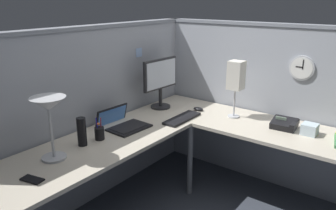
{
  "coord_description": "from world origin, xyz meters",
  "views": [
    {
      "loc": [
        -2.22,
        -1.39,
        1.8
      ],
      "look_at": [
        -0.07,
        0.24,
        0.94
      ],
      "focal_mm": 35.93,
      "sensor_mm": 36.0,
      "label": 1
    }
  ],
  "objects": [
    {
      "name": "tissue_box",
      "position": [
        0.51,
        -0.77,
        0.78
      ],
      "size": [
        0.12,
        0.12,
        0.09
      ],
      "primitive_type": "cube",
      "color": "silver",
      "rests_on": "desk"
    },
    {
      "name": "laptop",
      "position": [
        -0.29,
        0.59,
        0.75
      ],
      "size": [
        0.36,
        0.4,
        0.22
      ],
      "color": "black",
      "rests_on": "desk"
    },
    {
      "name": "keyboard",
      "position": [
        0.17,
        0.26,
        0.74
      ],
      "size": [
        0.43,
        0.15,
        0.02
      ],
      "primitive_type": "cube",
      "rotation": [
        0.0,
        0.0,
        0.01
      ],
      "color": "black",
      "rests_on": "desk"
    },
    {
      "name": "cell_phone",
      "position": [
        -1.27,
        0.38,
        0.73
      ],
      "size": [
        0.1,
        0.16,
        0.01
      ],
      "primitive_type": "cube",
      "rotation": [
        0.0,
        0.0,
        0.22
      ],
      "color": "black",
      "rests_on": "desk"
    },
    {
      "name": "desk_lamp_dome",
      "position": [
        -1.02,
        0.52,
        1.09
      ],
      "size": [
        0.24,
        0.24,
        0.44
      ],
      "color": "#B7BABF",
      "rests_on": "desk"
    },
    {
      "name": "pen_cup",
      "position": [
        -0.6,
        0.52,
        0.78
      ],
      "size": [
        0.08,
        0.08,
        0.18
      ],
      "color": "black",
      "rests_on": "desk"
    },
    {
      "name": "wall_clock",
      "position": [
        0.82,
        -0.57,
        1.21
      ],
      "size": [
        0.04,
        0.22,
        0.22
      ],
      "color": "#B7BABF"
    },
    {
      "name": "computer_mouse",
      "position": [
        0.48,
        0.28,
        0.75
      ],
      "size": [
        0.06,
        0.1,
        0.03
      ],
      "primitive_type": "ellipsoid",
      "color": "black",
      "rests_on": "desk"
    },
    {
      "name": "monitor",
      "position": [
        0.33,
        0.64,
        1.02
      ],
      "size": [
        0.46,
        0.2,
        0.5
      ],
      "color": "#232326",
      "rests_on": "desk"
    },
    {
      "name": "thermos_flask",
      "position": [
        -0.75,
        0.54,
        0.84
      ],
      "size": [
        0.07,
        0.07,
        0.22
      ],
      "primitive_type": "cylinder",
      "color": "black",
      "rests_on": "desk"
    },
    {
      "name": "desk",
      "position": [
        -0.15,
        -0.05,
        0.63
      ],
      "size": [
        2.35,
        2.15,
        0.73
      ],
      "color": "beige",
      "rests_on": "ground"
    },
    {
      "name": "pinned_note_leftmost",
      "position": [
        0.22,
        0.82,
        1.29
      ],
      "size": [
        0.08,
        0.0,
        0.09
      ],
      "primitive_type": "cube",
      "color": "#99B7E5"
    },
    {
      "name": "cubicle_wall_right",
      "position": [
        0.87,
        -0.27,
        0.79
      ],
      "size": [
        0.12,
        2.37,
        1.58
      ],
      "color": "#999EA8",
      "rests_on": "ground"
    },
    {
      "name": "desk_lamp_paper",
      "position": [
        0.52,
        -0.08,
        1.11
      ],
      "size": [
        0.13,
        0.13,
        0.53
      ],
      "color": "#B7BABF",
      "rests_on": "desk"
    },
    {
      "name": "ground_plane",
      "position": [
        0.0,
        0.0,
        0.0
      ],
      "size": [
        6.8,
        6.8,
        0.0
      ],
      "primitive_type": "plane",
      "color": "#383D47"
    },
    {
      "name": "office_phone",
      "position": [
        0.52,
        -0.57,
        0.77
      ],
      "size": [
        0.2,
        0.22,
        0.11
      ],
      "color": "black",
      "rests_on": "desk"
    },
    {
      "name": "cubicle_wall_back",
      "position": [
        -0.36,
        0.87,
        0.79
      ],
      "size": [
        2.57,
        0.12,
        1.58
      ],
      "color": "#999EA8",
      "rests_on": "ground"
    }
  ]
}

